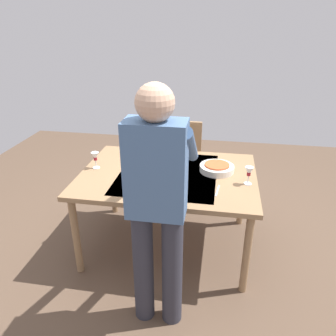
{
  "coord_description": "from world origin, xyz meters",
  "views": [
    {
      "loc": [
        -0.43,
        2.53,
        2.0
      ],
      "look_at": [
        0.0,
        0.0,
        0.81
      ],
      "focal_mm": 35.12,
      "sensor_mm": 36.0,
      "label": 1
    }
  ],
  "objects_px": {
    "water_cup_near_left": "(171,164)",
    "person_server": "(157,201)",
    "dining_table": "(168,180)",
    "dinner_plate_near": "(154,162)",
    "wine_glass_left": "(249,172)",
    "water_cup_near_right": "(160,185)",
    "water_cup_far_left": "(153,171)",
    "side_bowl_salad": "(177,153)",
    "wine_bottle": "(161,142)",
    "wine_glass_right": "(95,157)",
    "serving_bowl_pasta": "(217,168)",
    "chair_near": "(183,157)"
  },
  "relations": [
    {
      "from": "wine_bottle",
      "to": "water_cup_near_left",
      "type": "xyz_separation_m",
      "value": [
        -0.16,
        0.38,
        -0.06
      ]
    },
    {
      "from": "dining_table",
      "to": "wine_glass_right",
      "type": "xyz_separation_m",
      "value": [
        0.65,
        -0.0,
        0.17
      ]
    },
    {
      "from": "wine_glass_right",
      "to": "side_bowl_salad",
      "type": "relative_size",
      "value": 0.84
    },
    {
      "from": "serving_bowl_pasta",
      "to": "water_cup_near_left",
      "type": "bearing_deg",
      "value": 3.01
    },
    {
      "from": "wine_bottle",
      "to": "serving_bowl_pasta",
      "type": "relative_size",
      "value": 0.99
    },
    {
      "from": "wine_glass_right",
      "to": "water_cup_near_right",
      "type": "relative_size",
      "value": 1.49
    },
    {
      "from": "chair_near",
      "to": "wine_glass_right",
      "type": "distance_m",
      "value": 1.19
    },
    {
      "from": "dining_table",
      "to": "side_bowl_salad",
      "type": "height_order",
      "value": "side_bowl_salad"
    },
    {
      "from": "chair_near",
      "to": "serving_bowl_pasta",
      "type": "relative_size",
      "value": 3.03
    },
    {
      "from": "wine_bottle",
      "to": "side_bowl_salad",
      "type": "relative_size",
      "value": 1.64
    },
    {
      "from": "wine_glass_left",
      "to": "serving_bowl_pasta",
      "type": "distance_m",
      "value": 0.33
    },
    {
      "from": "chair_near",
      "to": "wine_glass_left",
      "type": "xyz_separation_m",
      "value": [
        -0.66,
        1.02,
        0.33
      ]
    },
    {
      "from": "water_cup_near_left",
      "to": "person_server",
      "type": "bearing_deg",
      "value": 93.66
    },
    {
      "from": "water_cup_near_right",
      "to": "water_cup_far_left",
      "type": "bearing_deg",
      "value": -65.94
    },
    {
      "from": "water_cup_near_right",
      "to": "serving_bowl_pasta",
      "type": "bearing_deg",
      "value": -133.94
    },
    {
      "from": "wine_glass_left",
      "to": "water_cup_near_right",
      "type": "bearing_deg",
      "value": 19.29
    },
    {
      "from": "wine_bottle",
      "to": "serving_bowl_pasta",
      "type": "xyz_separation_m",
      "value": [
        -0.56,
        0.35,
        -0.08
      ]
    },
    {
      "from": "water_cup_near_left",
      "to": "serving_bowl_pasta",
      "type": "xyz_separation_m",
      "value": [
        -0.4,
        -0.02,
        -0.02
      ]
    },
    {
      "from": "wine_glass_left",
      "to": "dinner_plate_near",
      "type": "height_order",
      "value": "wine_glass_left"
    },
    {
      "from": "water_cup_near_left",
      "to": "serving_bowl_pasta",
      "type": "distance_m",
      "value": 0.4
    },
    {
      "from": "person_server",
      "to": "water_cup_near_left",
      "type": "height_order",
      "value": "person_server"
    },
    {
      "from": "chair_near",
      "to": "person_server",
      "type": "xyz_separation_m",
      "value": [
        -0.05,
        1.74,
        0.43
      ]
    },
    {
      "from": "wine_glass_right",
      "to": "water_cup_near_left",
      "type": "relative_size",
      "value": 1.54
    },
    {
      "from": "water_cup_far_left",
      "to": "serving_bowl_pasta",
      "type": "relative_size",
      "value": 0.33
    },
    {
      "from": "dining_table",
      "to": "dinner_plate_near",
      "type": "xyz_separation_m",
      "value": [
        0.17,
        -0.2,
        0.07
      ]
    },
    {
      "from": "person_server",
      "to": "dining_table",
      "type": "bearing_deg",
      "value": -85.16
    },
    {
      "from": "side_bowl_salad",
      "to": "water_cup_near_right",
      "type": "bearing_deg",
      "value": 87.65
    },
    {
      "from": "water_cup_far_left",
      "to": "dinner_plate_near",
      "type": "relative_size",
      "value": 0.44
    },
    {
      "from": "wine_bottle",
      "to": "chair_near",
      "type": "bearing_deg",
      "value": -109.56
    },
    {
      "from": "side_bowl_salad",
      "to": "wine_glass_left",
      "type": "bearing_deg",
      "value": 142.94
    },
    {
      "from": "chair_near",
      "to": "water_cup_near_left",
      "type": "relative_size",
      "value": 9.27
    },
    {
      "from": "wine_glass_right",
      "to": "water_cup_near_right",
      "type": "distance_m",
      "value": 0.73
    },
    {
      "from": "person_server",
      "to": "serving_bowl_pasta",
      "type": "distance_m",
      "value": 1.0
    },
    {
      "from": "water_cup_far_left",
      "to": "dinner_plate_near",
      "type": "bearing_deg",
      "value": -80.45
    },
    {
      "from": "wine_glass_left",
      "to": "water_cup_far_left",
      "type": "distance_m",
      "value": 0.79
    },
    {
      "from": "water_cup_far_left",
      "to": "serving_bowl_pasta",
      "type": "height_order",
      "value": "water_cup_far_left"
    },
    {
      "from": "dining_table",
      "to": "water_cup_far_left",
      "type": "xyz_separation_m",
      "value": [
        0.12,
        0.08,
        0.12
      ]
    },
    {
      "from": "dining_table",
      "to": "chair_near",
      "type": "bearing_deg",
      "value": -91.0
    },
    {
      "from": "wine_bottle",
      "to": "wine_glass_right",
      "type": "distance_m",
      "value": 0.69
    },
    {
      "from": "dining_table",
      "to": "water_cup_far_left",
      "type": "distance_m",
      "value": 0.19
    },
    {
      "from": "wine_glass_left",
      "to": "dinner_plate_near",
      "type": "bearing_deg",
      "value": -18.89
    },
    {
      "from": "water_cup_near_left",
      "to": "wine_glass_right",
      "type": "bearing_deg",
      "value": 7.63
    },
    {
      "from": "water_cup_near_right",
      "to": "wine_bottle",
      "type": "bearing_deg",
      "value": -79.98
    },
    {
      "from": "person_server",
      "to": "water_cup_far_left",
      "type": "relative_size",
      "value": 16.85
    },
    {
      "from": "person_server",
      "to": "water_cup_far_left",
      "type": "distance_m",
      "value": 0.77
    },
    {
      "from": "water_cup_near_right",
      "to": "dinner_plate_near",
      "type": "height_order",
      "value": "water_cup_near_right"
    },
    {
      "from": "dining_table",
      "to": "dinner_plate_near",
      "type": "relative_size",
      "value": 6.57
    },
    {
      "from": "water_cup_near_right",
      "to": "dinner_plate_near",
      "type": "xyz_separation_m",
      "value": [
        0.16,
        -0.52,
        -0.04
      ]
    },
    {
      "from": "chair_near",
      "to": "side_bowl_salad",
      "type": "bearing_deg",
      "value": 90.57
    },
    {
      "from": "wine_glass_left",
      "to": "side_bowl_salad",
      "type": "distance_m",
      "value": 0.82
    }
  ]
}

